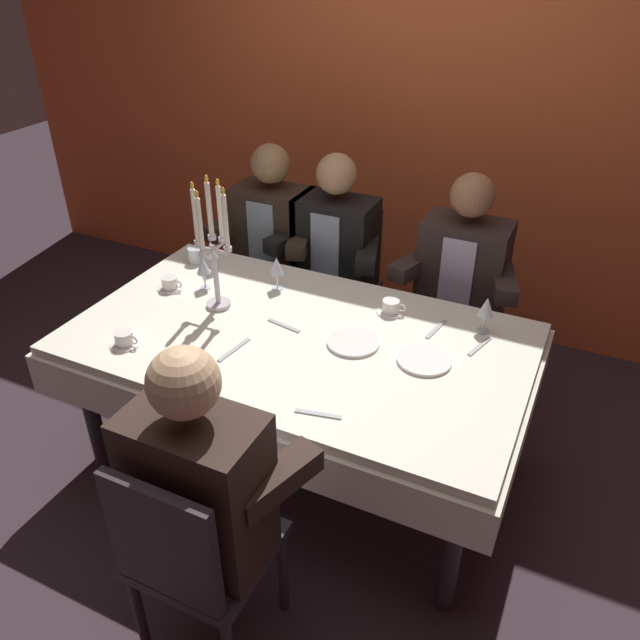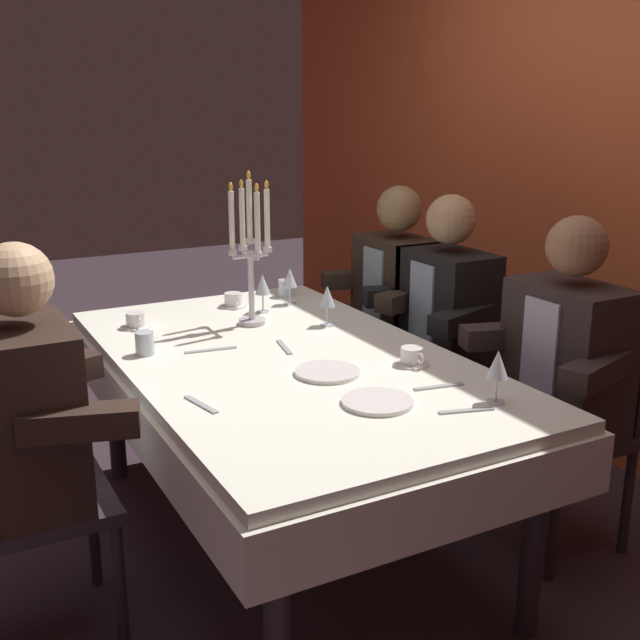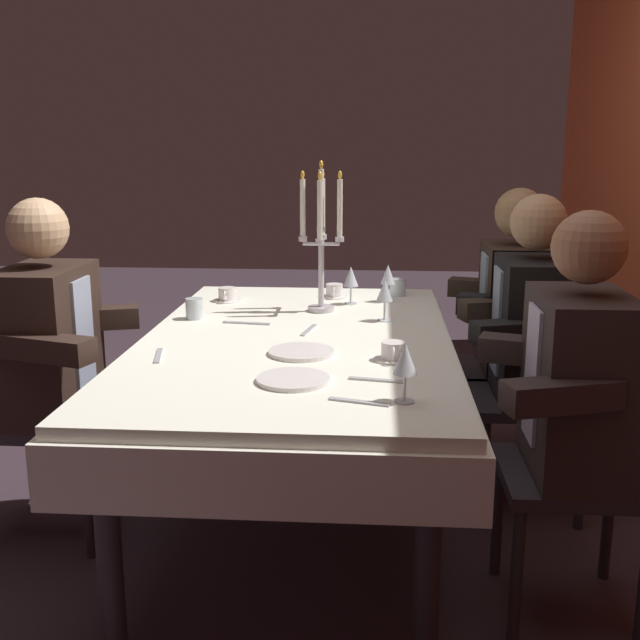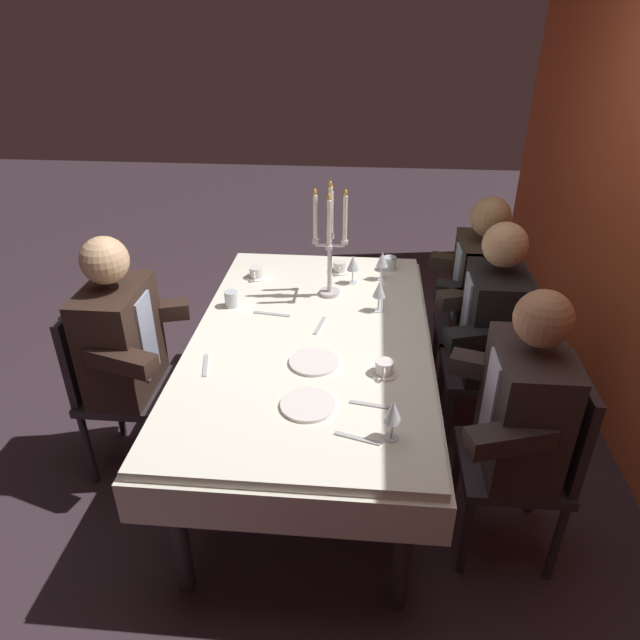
{
  "view_description": "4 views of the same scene",
  "coord_description": "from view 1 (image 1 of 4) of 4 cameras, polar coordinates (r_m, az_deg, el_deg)",
  "views": [
    {
      "loc": [
        1.04,
        -1.96,
        2.19
      ],
      "look_at": [
        0.08,
        0.06,
        0.8
      ],
      "focal_mm": 35.33,
      "sensor_mm": 36.0,
      "label": 1
    },
    {
      "loc": [
        2.36,
        -1.13,
        1.61
      ],
      "look_at": [
        0.09,
        0.09,
        0.88
      ],
      "focal_mm": 43.57,
      "sensor_mm": 36.0,
      "label": 2
    },
    {
      "loc": [
        2.68,
        0.28,
        1.42
      ],
      "look_at": [
        -0.01,
        0.08,
        0.8
      ],
      "focal_mm": 43.17,
      "sensor_mm": 36.0,
      "label": 3
    },
    {
      "loc": [
        2.3,
        0.25,
        2.12
      ],
      "look_at": [
        -0.0,
        0.05,
        0.82
      ],
      "focal_mm": 32.1,
      "sensor_mm": 36.0,
      "label": 4
    }
  ],
  "objects": [
    {
      "name": "seated_diner_1",
      "position": [
        3.43,
        1.45,
        6.79
      ],
      "size": [
        0.63,
        0.48,
        1.24
      ],
      "color": "#2D262B",
      "rests_on": "ground_plane"
    },
    {
      "name": "coffee_cup_0",
      "position": [
        2.69,
        -17.28,
        -1.67
      ],
      "size": [
        0.13,
        0.12,
        0.06
      ],
      "color": "white",
      "rests_on": "dining_table"
    },
    {
      "name": "spoon_3",
      "position": [
        2.71,
        -3.28,
        -0.5
      ],
      "size": [
        0.17,
        0.05,
        0.01
      ],
      "primitive_type": "cube",
      "rotation": [
        0.0,
        0.0,
        -0.19
      ],
      "color": "#B7B7BC",
      "rests_on": "dining_table"
    },
    {
      "name": "seated_diner_3",
      "position": [
        3.24,
        12.79,
        4.38
      ],
      "size": [
        0.63,
        0.48,
        1.24
      ],
      "color": "#2D262B",
      "rests_on": "ground_plane"
    },
    {
      "name": "knife_0",
      "position": [
        2.57,
        -7.8,
        -2.69
      ],
      "size": [
        0.04,
        0.19,
        0.01
      ],
      "primitive_type": "cube",
      "rotation": [
        0.0,
        0.0,
        1.44
      ],
      "color": "#B7B7BC",
      "rests_on": "dining_table"
    },
    {
      "name": "wine_glass_0",
      "position": [
        2.99,
        -10.53,
        4.81
      ],
      "size": [
        0.07,
        0.07,
        0.16
      ],
      "color": "silver",
      "rests_on": "dining_table"
    },
    {
      "name": "wine_glass_3",
      "position": [
        2.7,
        14.83,
        1.05
      ],
      "size": [
        0.07,
        0.07,
        0.16
      ],
      "color": "silver",
      "rests_on": "dining_table"
    },
    {
      "name": "fork_1",
      "position": [
        2.72,
        10.46,
        -0.82
      ],
      "size": [
        0.05,
        0.17,
        0.01
      ],
      "primitive_type": "cube",
      "rotation": [
        0.0,
        0.0,
        1.4
      ],
      "color": "#B7B7BC",
      "rests_on": "dining_table"
    },
    {
      "name": "seated_diner_0",
      "position": [
        3.59,
        -4.2,
        7.9
      ],
      "size": [
        0.63,
        0.48,
        1.24
      ],
      "color": "#2D262B",
      "rests_on": "ground_plane"
    },
    {
      "name": "coffee_cup_1",
      "position": [
        2.8,
        6.45,
        1.15
      ],
      "size": [
        0.13,
        0.12,
        0.06
      ],
      "color": "white",
      "rests_on": "dining_table"
    },
    {
      "name": "dining_table",
      "position": [
        2.71,
        -1.98,
        -3.46
      ],
      "size": [
        1.94,
        1.14,
        0.74
      ],
      "color": "white",
      "rests_on": "ground_plane"
    },
    {
      "name": "spoon_4",
      "position": [
        2.65,
        14.25,
        -2.31
      ],
      "size": [
        0.06,
        0.17,
        0.01
      ],
      "primitive_type": "cube",
      "rotation": [
        0.0,
        0.0,
        1.29
      ],
      "color": "#B7B7BC",
      "rests_on": "dining_table"
    },
    {
      "name": "dinner_plate_1",
      "position": [
        2.52,
        9.43,
        -3.6
      ],
      "size": [
        0.22,
        0.22,
        0.01
      ],
      "primitive_type": "cylinder",
      "color": "white",
      "rests_on": "dining_table"
    },
    {
      "name": "seated_diner_2",
      "position": [
        2.03,
        -11.05,
        -14.67
      ],
      "size": [
        0.63,
        0.48,
        1.24
      ],
      "color": "#2D262B",
      "rests_on": "ground_plane"
    },
    {
      "name": "candelabra",
      "position": [
        2.75,
        -9.66,
        6.52
      ],
      "size": [
        0.19,
        0.19,
        0.61
      ],
      "color": "silver",
      "rests_on": "dining_table"
    },
    {
      "name": "wine_glass_2",
      "position": [
        2.94,
        -3.95,
        4.83
      ],
      "size": [
        0.07,
        0.07,
        0.16
      ],
      "color": "silver",
      "rests_on": "dining_table"
    },
    {
      "name": "back_wall",
      "position": [
        3.85,
        9.81,
        18.86
      ],
      "size": [
        6.0,
        0.12,
        2.7
      ],
      "primitive_type": "cube",
      "color": "#D85B30",
      "rests_on": "ground_plane"
    },
    {
      "name": "fork_2",
      "position": [
        2.23,
        -0.16,
        -8.51
      ],
      "size": [
        0.17,
        0.05,
        0.01
      ],
      "primitive_type": "cube",
      "rotation": [
        0.0,
        0.0,
        0.2
      ],
      "color": "#B7B7BC",
      "rests_on": "dining_table"
    },
    {
      "name": "water_tumbler_1",
      "position": [
        2.44,
        -12.04,
        -4.15
      ],
      "size": [
        0.07,
        0.07,
        0.08
      ],
      "primitive_type": "cylinder",
      "color": "silver",
      "rests_on": "dining_table"
    },
    {
      "name": "water_tumbler_0",
      "position": [
        3.28,
        -11.22,
        5.79
      ],
      "size": [
        0.07,
        0.07,
        0.08
      ],
      "primitive_type": "cylinder",
      "color": "silver",
      "rests_on": "dining_table"
    },
    {
      "name": "coffee_cup_2",
      "position": [
        3.06,
        -13.42,
        3.21
      ],
      "size": [
        0.13,
        0.12,
        0.06
      ],
      "color": "white",
      "rests_on": "dining_table"
    },
    {
      "name": "wine_glass_1",
      "position": [
        3.14,
        -9.84,
        6.27
      ],
      "size": [
        0.07,
        0.07,
        0.16
      ],
      "color": "silver",
      "rests_on": "dining_table"
    },
    {
      "name": "dinner_plate_0",
      "position": [
        2.59,
        3.03,
        -2.03
      ],
      "size": [
        0.22,
        0.22,
        0.01
      ],
      "primitive_type": "cylinder",
      "color": "white",
      "rests_on": "dining_table"
    },
    {
      "name": "ground_plane",
      "position": [
        3.11,
        -1.77,
        -12.83
      ],
      "size": [
        12.0,
        12.0,
        0.0
      ],
      "primitive_type": "plane",
      "color": "#382931"
    }
  ]
}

